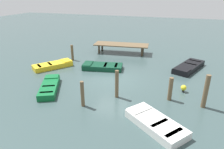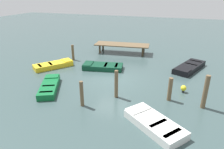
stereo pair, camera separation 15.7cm
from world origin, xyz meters
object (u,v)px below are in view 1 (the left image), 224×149
Objects in this scene: rowboat_dark_green at (102,67)px; mooring_piling_near_right at (72,53)px; marker_buoy at (184,88)px; mooring_piling_mid_left at (82,94)px; mooring_piling_mid_right at (206,92)px; rowboat_yellow at (53,65)px; rowboat_black at (189,67)px; rowboat_white at (155,123)px; mooring_piling_center at (117,84)px; mooring_piling_far_right at (170,89)px; dock_segment at (121,45)px; rowboat_green at (50,87)px.

rowboat_dark_green is 2.37× the size of mooring_piling_near_right.
marker_buoy is at bearing 150.28° from rowboat_dark_green.
mooring_piling_mid_left is (4.59, -7.17, 0.03)m from mooring_piling_near_right.
mooring_piling_mid_right is 1.34× the size of mooring_piling_near_right.
mooring_piling_mid_left is at bearing -96.07° from rowboat_yellow.
rowboat_black and rowboat_dark_green have the same top height.
mooring_piling_mid_right reaches higher than mooring_piling_near_right.
mooring_piling_center is at bearing -2.92° from rowboat_white.
mooring_piling_mid_left is at bearing -153.79° from mooring_piling_far_right.
dock_segment reaches higher than marker_buoy.
mooring_piling_near_right is (-9.20, 4.90, 0.01)m from mooring_piling_far_right.
mooring_piling_center is at bearing 110.64° from rowboat_dark_green.
rowboat_dark_green is 1.76× the size of mooring_piling_mid_right.
rowboat_green is 0.96× the size of rowboat_dark_green.
mooring_piling_center is at bearing -81.48° from dock_segment.
mooring_piling_mid_left is at bearing -146.17° from marker_buoy.
mooring_piling_center is (2.59, -4.26, 0.66)m from rowboat_dark_green.
mooring_piling_mid_right is 6.78m from mooring_piling_mid_left.
rowboat_black is 1.25× the size of rowboat_white.
mooring_piling_center is at bearing -78.89° from rowboat_yellow.
rowboat_dark_green is (-6.87, -2.22, 0.00)m from rowboat_black.
mooring_piling_near_right reaches higher than rowboat_white.
rowboat_green is 9.55m from mooring_piling_mid_right.
rowboat_white is 7.38m from rowboat_green.
mooring_piling_far_right reaches higher than rowboat_yellow.
mooring_piling_near_right is at bearing 151.94° from mooring_piling_far_right.
rowboat_black is 7.79m from mooring_piling_center.
mooring_piling_far_right is 1.62m from marker_buoy.
rowboat_green is at bearing 56.99° from rowboat_dark_green.
mooring_piling_near_right reaches higher than rowboat_green.
rowboat_green is 2.30× the size of mooring_piling_far_right.
rowboat_yellow is at bearing 173.42° from marker_buoy.
mooring_piling_near_right is at bearing -62.63° from rowboat_black.
rowboat_yellow is (-10.97, -3.23, 0.00)m from rowboat_black.
rowboat_black is at bearing 4.96° from mooring_piling_near_right.
rowboat_white is 3.63m from mooring_piling_mid_right.
rowboat_yellow is at bearing 7.12° from rowboat_white.
marker_buoy is at bearing -59.62° from rowboat_yellow.
rowboat_dark_green is 5.98m from mooring_piling_mid_left.
marker_buoy is (0.79, 1.35, -0.44)m from mooring_piling_far_right.
mooring_piling_mid_left is at bearing -13.23° from rowboat_black.
rowboat_green is 5.07m from rowboat_dark_green.
marker_buoy is (-0.39, -4.46, 0.07)m from rowboat_black.
rowboat_yellow is 10.65m from marker_buoy.
marker_buoy is (6.31, -7.32, -0.56)m from dock_segment.
rowboat_yellow is 2.26× the size of mooring_piling_far_right.
rowboat_white is 1.00× the size of rowboat_yellow.
marker_buoy is at bearing -68.74° from rowboat_white.
dock_segment reaches higher than rowboat_green.
marker_buoy is at bearing -99.67° from rowboat_green.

